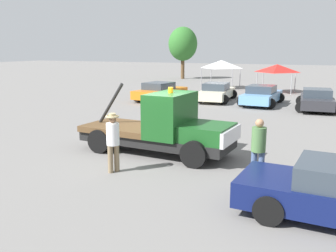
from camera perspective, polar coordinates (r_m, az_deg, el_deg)
name	(u,v)px	position (r m, az deg, el deg)	size (l,w,h in m)	color
ground_plane	(156,153)	(13.87, -1.89, -4.08)	(160.00, 160.00, 0.00)	slate
tow_truck	(164,128)	(13.47, -0.60, -0.37)	(5.83, 2.40, 2.51)	black
person_near_truck	(258,146)	(10.98, 13.62, -2.92)	(0.41, 0.41, 1.84)	#475B84
person_at_hood	(113,138)	(11.58, -8.39, -1.78)	(0.41, 0.41, 1.86)	#847051
parked_car_orange	(160,92)	(27.71, -1.22, 5.28)	(2.95, 4.98, 1.34)	orange
parked_car_cream	(217,92)	(27.55, 7.41, 5.14)	(2.65, 4.91, 1.34)	beige
parked_car_skyblue	(262,95)	(26.24, 14.09, 4.56)	(2.61, 4.77, 1.34)	#669ED1
parked_car_charcoal	(317,100)	(25.08, 21.70, 3.76)	(2.72, 4.69, 1.34)	#2D2D33
canopy_tent_white	(221,64)	(36.26, 8.15, 9.30)	(3.02, 3.02, 2.68)	#9E9EA3
canopy_tent_red	(277,68)	(33.97, 16.30, 8.43)	(2.90, 2.90, 2.43)	#9E9EA3
tree_left	(183,44)	(47.45, 2.28, 12.37)	(3.57, 3.57, 6.38)	brown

